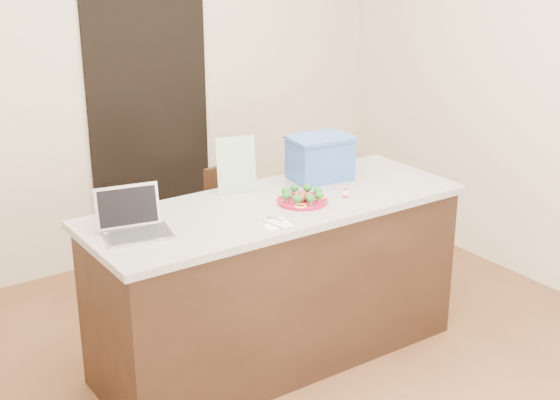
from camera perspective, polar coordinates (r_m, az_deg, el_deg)
ground at (r=4.33m, az=1.68°, el=-12.67°), size 4.00×4.00×0.00m
room_shell at (r=3.72m, az=1.93°, el=8.90°), size 4.00×4.00×4.00m
doorway at (r=5.57m, az=-9.50°, el=5.81°), size 0.90×0.02×2.00m
island at (r=4.28m, az=-0.24°, el=-5.96°), size 2.06×0.76×0.92m
plate at (r=4.10m, az=1.65°, el=-0.05°), size 0.27×0.27×0.02m
meatballs at (r=4.09m, az=1.73°, el=0.29°), size 0.10×0.11×0.04m
broccoli at (r=4.09m, az=1.65°, el=0.50°), size 0.23×0.23×0.04m
pepper_rings at (r=4.10m, az=1.65°, el=0.07°), size 0.23×0.24×0.01m
napkin at (r=3.81m, az=-0.33°, el=-1.77°), size 0.15×0.15×0.01m
fork at (r=3.80m, az=-0.64°, el=-1.72°), size 0.04×0.14×0.00m
knife at (r=3.81m, az=0.18°, el=-1.66°), size 0.04×0.19×0.01m
yogurt_bottle at (r=4.15m, az=4.82°, el=0.36°), size 0.03×0.03×0.06m
laptop at (r=3.75m, az=-10.70°, el=-1.53°), size 0.35×0.30×0.22m
leaflet at (r=4.22m, az=-3.22°, el=2.58°), size 0.22×0.10×0.31m
blue_box at (r=4.45m, az=2.94°, el=3.12°), size 0.38×0.29×0.25m
chair at (r=5.08m, az=-3.31°, el=-1.48°), size 0.45×0.45×0.84m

